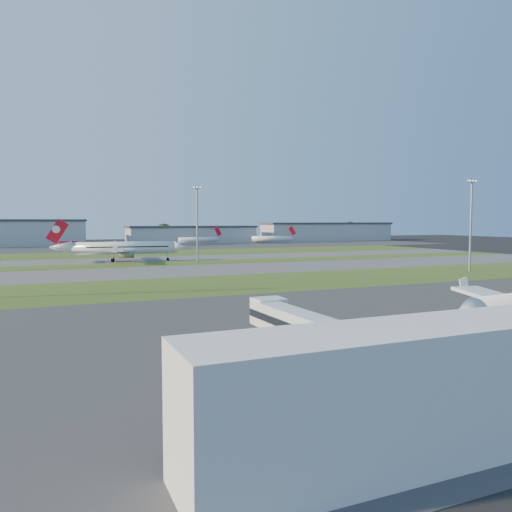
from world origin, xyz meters
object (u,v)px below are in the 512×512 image
airliner_taxiing (123,248)px  light_mast_centre (197,219)px  jet_bridge (325,335)px  light_mast_east (471,219)px  mini_jet_near (199,240)px  mini_jet_far (273,238)px

airliner_taxiing → light_mast_centre: size_ratio=1.66×
jet_bridge → light_mast_east: bearing=37.4°
mini_jet_near → mini_jet_far: bearing=-9.1°
jet_bridge → airliner_taxiing: airliner_taxiing is taller
mini_jet_far → jet_bridge: bearing=-101.4°
mini_jet_near → light_mast_centre: bearing=-120.5°
light_mast_east → mini_jet_near: bearing=98.4°
mini_jet_near → light_mast_east: (26.00, -176.69, 11.53)m
mini_jet_near → light_mast_east: bearing=-95.1°
jet_bridge → mini_jet_near: (61.81, 243.93, -0.73)m
mini_jet_far → light_mast_east: light_mast_east is taller
mini_jet_far → light_mast_east: size_ratio=1.10×
jet_bridge → airliner_taxiing: bearing=88.8°
light_mast_centre → mini_jet_far: bearing=55.3°
airliner_taxiing → mini_jet_near: size_ratio=1.51×
airliner_taxiing → light_mast_east: bearing=146.8°
airliner_taxiing → mini_jet_far: 152.26m
mini_jet_far → light_mast_centre: light_mast_centre is taller
mini_jet_far → light_mast_centre: 151.84m
mini_jet_far → light_mast_centre: size_ratio=1.10×
mini_jet_far → light_mast_centre: bearing=-112.0°
jet_bridge → mini_jet_far: (111.00, 247.71, -0.73)m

